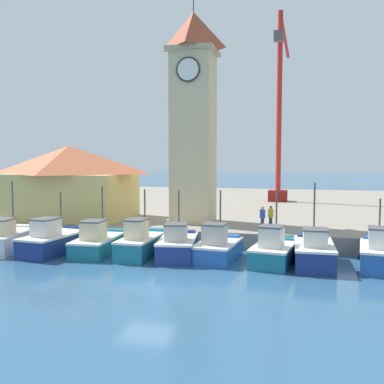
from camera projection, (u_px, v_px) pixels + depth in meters
The scene contains 16 objects.
ground_plane at pixel (147, 283), 21.26m from camera, with size 300.00×300.00×0.00m, color #2D567A.
quay_wharf at pixel (237, 206), 48.76m from camera, with size 120.00×40.00×1.08m, color gray.
fishing_boat_far_left at pixel (9, 239), 28.54m from camera, with size 2.68×5.16×4.42m.
fishing_boat_left_outer at pixel (54, 241), 27.71m from camera, with size 2.58×5.23×3.71m.
fishing_boat_left_inner at pixel (98, 242), 27.65m from camera, with size 2.32×5.09×4.12m.
fishing_boat_mid_left at pixel (141, 243), 26.92m from camera, with size 1.90×4.80×3.98m.
fishing_boat_center at pixel (178, 245), 26.36m from camera, with size 2.71×4.71×3.94m.
fishing_boat_mid_right at pixel (218, 248), 25.84m from camera, with size 2.42×4.24×4.01m.
fishing_boat_right_inner at pixel (274, 251), 24.87m from camera, with size 2.60×4.41×4.18m.
fishing_boat_right_outer at pixel (314, 252), 24.45m from camera, with size 2.27×4.76×4.54m.
fishing_boat_far_right at pixel (379, 254), 23.93m from camera, with size 2.42×4.71×3.69m.
clock_tower at pixel (193, 113), 33.05m from camera, with size 3.44×3.44×16.95m.
warehouse_left at pixel (70, 181), 35.71m from camera, with size 9.79×6.81×5.74m.
port_crane_near at pixel (279, 125), 48.72m from camera, with size 2.00×11.28×20.27m.
dock_worker_near_tower at pixel (271, 217), 29.93m from camera, with size 0.34×0.22×1.62m.
dock_worker_along_quay at pixel (262, 218), 29.48m from camera, with size 0.34×0.22×1.62m.
Camera 1 is at (7.18, -19.69, 5.99)m, focal length 42.00 mm.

